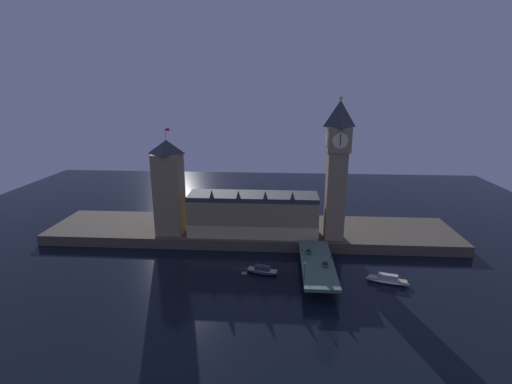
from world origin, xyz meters
The scene contains 13 objects.
ground_plane centered at (0.00, 0.00, 0.00)m, with size 400.00×400.00×0.00m, color black.
embankment centered at (0.00, 39.00, 2.71)m, with size 220.00×42.00×5.41m.
parliament_hall centered at (1.94, 29.84, 15.98)m, with size 66.71×19.02×25.42m.
clock_tower centered at (43.21, 26.14, 42.58)m, with size 11.44×11.55×70.28m.
victoria_tower centered at (-41.47, 28.28, 30.08)m, with size 13.83×13.83×55.09m.
bridge centered at (32.46, -5.00, 4.60)m, with size 13.92×46.00×6.61m.
car_northbound_lead centered at (29.40, 4.15, 7.25)m, with size 2.06×4.60×1.37m.
car_southbound_lead centered at (35.53, -8.20, 7.23)m, with size 2.08×4.71×1.32m.
pedestrian_mid_walk centered at (38.59, -1.43, 7.44)m, with size 0.38×0.38×1.58m.
pedestrian_far_rail centered at (26.34, 4.40, 7.48)m, with size 0.38×0.38×1.65m.
street_lamp_near centered at (25.94, -19.72, 10.99)m, with size 1.34×0.60×7.01m.
boat_upstream centered at (8.58, -4.67, 1.39)m, with size 15.34×7.53×3.82m.
boat_downstream centered at (61.61, -9.48, 1.47)m, with size 17.96×8.39×4.03m.
Camera 1 is at (15.48, -152.93, 79.11)m, focal length 26.00 mm.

